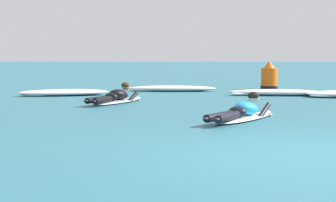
% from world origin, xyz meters
% --- Properties ---
extents(ground_plane, '(120.00, 120.00, 0.00)m').
position_xyz_m(ground_plane, '(0.00, 10.00, 0.00)').
color(ground_plane, '#2D6B7A').
extents(surfer_near, '(1.68, 2.50, 0.54)m').
position_xyz_m(surfer_near, '(-0.42, 3.67, 0.13)').
color(surfer_near, white).
rests_on(surfer_near, ground).
extents(surfer_far, '(1.37, 2.50, 0.53)m').
position_xyz_m(surfer_far, '(-3.11, 7.31, 0.14)').
color(surfer_far, silver).
rests_on(surfer_far, ground).
extents(whitewater_front, '(2.83, 0.95, 0.19)m').
position_xyz_m(whitewater_front, '(1.28, 9.87, 0.09)').
color(whitewater_front, white).
rests_on(whitewater_front, ground).
extents(whitewater_mid_right, '(2.73, 1.49, 0.18)m').
position_xyz_m(whitewater_mid_right, '(-4.86, 9.84, 0.09)').
color(whitewater_mid_right, white).
rests_on(whitewater_mid_right, ground).
extents(whitewater_back, '(2.83, 0.77, 0.19)m').
position_xyz_m(whitewater_back, '(-1.73, 11.72, 0.09)').
color(whitewater_back, white).
rests_on(whitewater_back, ground).
extents(channel_marker_buoy, '(0.57, 0.57, 0.96)m').
position_xyz_m(channel_marker_buoy, '(1.54, 12.77, 0.38)').
color(channel_marker_buoy, '#EA5B0F').
rests_on(channel_marker_buoy, ground).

